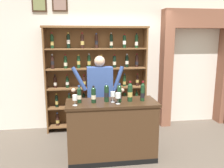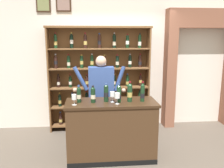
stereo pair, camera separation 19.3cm
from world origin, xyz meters
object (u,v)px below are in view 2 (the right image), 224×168
tasting_bottle_chianti (143,92)px  tasting_bottle_vin_santo (106,93)px  wine_shelf (99,76)px  tasting_bottle_grappa (130,92)px  tasting_bottle_prosecco (79,94)px  wine_glass_spare (117,96)px  tasting_bottle_bianco (119,94)px  tasting_bottle_rosso (93,94)px  tasting_counter (111,130)px  shopkeeper (101,89)px  wine_glass_center (112,94)px  wine_glass_left (74,98)px

tasting_bottle_chianti → tasting_bottle_vin_santo: bearing=176.5°
wine_shelf → tasting_bottle_grappa: bearing=-72.5°
wine_shelf → tasting_bottle_grappa: size_ratio=6.65×
tasting_bottle_prosecco → tasting_bottle_chianti: size_ratio=0.85×
wine_shelf → tasting_bottle_prosecco: 1.39m
wine_glass_spare → tasting_bottle_bianco: bearing=69.8°
tasting_bottle_rosso → wine_glass_spare: (0.37, -0.12, -0.00)m
tasting_bottle_prosecco → tasting_counter: bearing=0.1°
tasting_counter → tasting_bottle_prosecco: 0.79m
tasting_bottle_bianco → tasting_bottle_grappa: tasting_bottle_grappa is taller
shopkeeper → tasting_bottle_vin_santo: 0.61m
tasting_bottle_vin_santo → tasting_bottle_grappa: 0.37m
tasting_bottle_grappa → wine_shelf: bearing=107.5°
tasting_bottle_bianco → wine_glass_center: (-0.10, 0.00, -0.01)m
tasting_bottle_prosecco → tasting_bottle_rosso: tasting_bottle_prosecco is taller
shopkeeper → tasting_bottle_chianti: 0.90m
tasting_bottle_prosecco → wine_glass_center: tasting_bottle_prosecco is taller
wine_glass_left → wine_glass_center: (0.59, 0.10, 0.01)m
tasting_bottle_grappa → tasting_bottle_chianti: bearing=-1.2°
tasting_bottle_rosso → tasting_bottle_grappa: 0.58m
wine_glass_spare → wine_glass_center: bearing=121.7°
tasting_bottle_chianti → wine_glass_left: 1.08m
shopkeeper → tasting_bottle_grappa: 0.77m
wine_shelf → wine_glass_spare: wine_shelf is taller
tasting_bottle_grappa → tasting_counter: bearing=175.7°
tasting_bottle_rosso → wine_glass_left: tasting_bottle_rosso is taller
tasting_counter → tasting_bottle_chianti: tasting_bottle_chianti is taller
tasting_counter → tasting_bottle_grappa: bearing=-4.3°
tasting_counter → wine_glass_spare: bearing=-61.1°
tasting_bottle_grappa → tasting_bottle_chianti: (0.20, -0.00, -0.01)m
tasting_bottle_grappa → wine_glass_left: size_ratio=2.00×
shopkeeper → tasting_bottle_rosso: bearing=-103.7°
tasting_bottle_prosecco → tasting_bottle_rosso: bearing=-6.3°
wine_shelf → tasting_bottle_rosso: size_ratio=8.05×
wine_glass_spare → wine_glass_left: bearing=179.1°
tasting_bottle_bianco → wine_glass_spare: (-0.04, -0.11, -0.01)m
tasting_bottle_prosecco → tasting_bottle_chianti: tasting_bottle_chianti is taller
tasting_bottle_prosecco → tasting_bottle_rosso: size_ratio=1.02×
tasting_counter → wine_glass_spare: (0.08, -0.14, 0.61)m
tasting_bottle_prosecco → tasting_bottle_vin_santo: (0.43, 0.01, 0.02)m
tasting_counter → wine_glass_left: size_ratio=8.83×
tasting_bottle_vin_santo → tasting_bottle_bianco: (0.20, -0.05, -0.01)m
tasting_bottle_grappa → wine_glass_center: 0.28m
tasting_bottle_bianco → wine_glass_center: size_ratio=1.77×
shopkeeper → tasting_bottle_vin_santo: shopkeeper is taller
tasting_bottle_vin_santo → tasting_bottle_bianco: size_ratio=0.98×
tasting_counter → wine_glass_center: wine_glass_center is taller
wine_glass_left → wine_glass_spare: wine_glass_spare is taller
wine_shelf → tasting_bottle_bianco: wine_shelf is taller
tasting_bottle_grappa → wine_glass_center: size_ratio=1.93×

